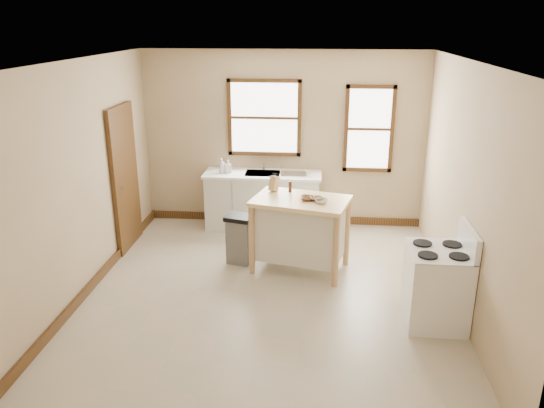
# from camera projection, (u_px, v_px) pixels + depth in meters

# --- Properties ---
(floor) EXTENTS (5.00, 5.00, 0.00)m
(floor) POSITION_uv_depth(u_px,v_px,m) (268.00, 293.00, 6.60)
(floor) COLOR #B1A68C
(floor) RESTS_ON ground
(ceiling) EXTENTS (5.00, 5.00, 0.00)m
(ceiling) POSITION_uv_depth(u_px,v_px,m) (267.00, 61.00, 5.68)
(ceiling) COLOR white
(ceiling) RESTS_ON ground
(wall_back) EXTENTS (4.50, 0.04, 2.80)m
(wall_back) POSITION_uv_depth(u_px,v_px,m) (283.00, 140.00, 8.49)
(wall_back) COLOR tan
(wall_back) RESTS_ON ground
(wall_left) EXTENTS (0.04, 5.00, 2.80)m
(wall_left) POSITION_uv_depth(u_px,v_px,m) (81.00, 181.00, 6.34)
(wall_left) COLOR tan
(wall_left) RESTS_ON ground
(wall_right) EXTENTS (0.04, 5.00, 2.80)m
(wall_right) POSITION_uv_depth(u_px,v_px,m) (467.00, 191.00, 5.95)
(wall_right) COLOR tan
(wall_right) RESTS_ON ground
(window_main) EXTENTS (1.17, 0.06, 1.22)m
(window_main) POSITION_uv_depth(u_px,v_px,m) (264.00, 118.00, 8.38)
(window_main) COLOR #331D0D
(window_main) RESTS_ON wall_back
(window_side) EXTENTS (0.77, 0.06, 1.37)m
(window_side) POSITION_uv_depth(u_px,v_px,m) (369.00, 129.00, 8.29)
(window_side) COLOR #331D0D
(window_side) RESTS_ON wall_back
(door_left) EXTENTS (0.06, 0.90, 2.10)m
(door_left) POSITION_uv_depth(u_px,v_px,m) (125.00, 178.00, 7.67)
(door_left) COLOR #331D0D
(door_left) RESTS_ON ground
(baseboard_back) EXTENTS (4.50, 0.04, 0.12)m
(baseboard_back) POSITION_uv_depth(u_px,v_px,m) (282.00, 218.00, 8.91)
(baseboard_back) COLOR #331D0D
(baseboard_back) RESTS_ON ground
(baseboard_left) EXTENTS (0.04, 5.00, 0.12)m
(baseboard_left) POSITION_uv_depth(u_px,v_px,m) (95.00, 281.00, 6.78)
(baseboard_left) COLOR #331D0D
(baseboard_left) RESTS_ON ground
(sink_counter) EXTENTS (1.86, 0.62, 0.92)m
(sink_counter) POSITION_uv_depth(u_px,v_px,m) (263.00, 201.00, 8.55)
(sink_counter) COLOR silver
(sink_counter) RESTS_ON ground
(faucet) EXTENTS (0.03, 0.03, 0.22)m
(faucet) POSITION_uv_depth(u_px,v_px,m) (264.00, 163.00, 8.53)
(faucet) COLOR silver
(faucet) RESTS_ON sink_counter
(soap_bottle_a) EXTENTS (0.11, 0.11, 0.23)m
(soap_bottle_a) POSITION_uv_depth(u_px,v_px,m) (222.00, 166.00, 8.37)
(soap_bottle_a) COLOR #B2B2B2
(soap_bottle_a) RESTS_ON sink_counter
(soap_bottle_b) EXTENTS (0.11, 0.12, 0.21)m
(soap_bottle_b) POSITION_uv_depth(u_px,v_px,m) (228.00, 166.00, 8.38)
(soap_bottle_b) COLOR #B2B2B2
(soap_bottle_b) RESTS_ON sink_counter
(dish_rack) EXTENTS (0.48, 0.39, 0.11)m
(dish_rack) POSITION_uv_depth(u_px,v_px,m) (294.00, 171.00, 8.30)
(dish_rack) COLOR silver
(dish_rack) RESTS_ON sink_counter
(kitchen_island) EXTENTS (1.38, 1.06, 1.01)m
(kitchen_island) POSITION_uv_depth(u_px,v_px,m) (300.00, 234.00, 7.09)
(kitchen_island) COLOR #FBE793
(kitchen_island) RESTS_ON ground
(knife_block) EXTENTS (0.14, 0.14, 0.20)m
(knife_block) POSITION_uv_depth(u_px,v_px,m) (274.00, 184.00, 7.20)
(knife_block) COLOR tan
(knife_block) RESTS_ON kitchen_island
(pepper_grinder) EXTENTS (0.06, 0.06, 0.15)m
(pepper_grinder) POSITION_uv_depth(u_px,v_px,m) (290.00, 187.00, 7.18)
(pepper_grinder) COLOR #3C2110
(pepper_grinder) RESTS_ON kitchen_island
(bowl_a) EXTENTS (0.24, 0.24, 0.05)m
(bowl_a) POSITION_uv_depth(u_px,v_px,m) (307.00, 198.00, 6.88)
(bowl_a) COLOR brown
(bowl_a) RESTS_ON kitchen_island
(bowl_b) EXTENTS (0.20, 0.20, 0.04)m
(bowl_b) POSITION_uv_depth(u_px,v_px,m) (317.00, 199.00, 6.87)
(bowl_b) COLOR brown
(bowl_b) RESTS_ON kitchen_island
(bowl_c) EXTENTS (0.24, 0.24, 0.05)m
(bowl_c) POSITION_uv_depth(u_px,v_px,m) (321.00, 201.00, 6.77)
(bowl_c) COLOR silver
(bowl_c) RESTS_ON kitchen_island
(trash_bin) EXTENTS (0.42, 0.38, 0.70)m
(trash_bin) POSITION_uv_depth(u_px,v_px,m) (240.00, 239.00, 7.34)
(trash_bin) COLOR slate
(trash_bin) RESTS_ON ground
(gas_stove) EXTENTS (0.70, 0.71, 1.14)m
(gas_stove) POSITION_uv_depth(u_px,v_px,m) (437.00, 275.00, 5.81)
(gas_stove) COLOR white
(gas_stove) RESTS_ON ground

